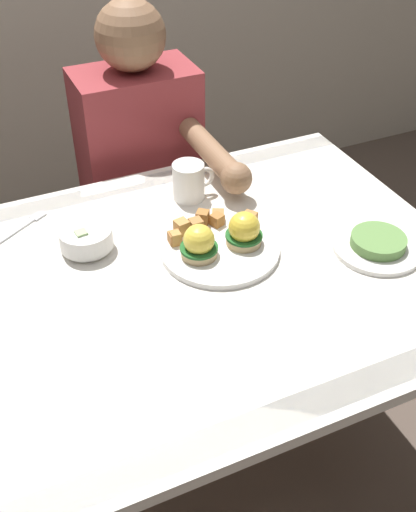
% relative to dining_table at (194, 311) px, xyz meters
% --- Properties ---
extents(ground_plane, '(6.00, 6.00, 0.00)m').
position_rel_dining_table_xyz_m(ground_plane, '(0.00, 0.00, -0.63)').
color(ground_plane, brown).
extents(dining_table, '(1.20, 0.90, 0.74)m').
position_rel_dining_table_xyz_m(dining_table, '(0.00, 0.00, 0.00)').
color(dining_table, white).
rests_on(dining_table, ground_plane).
extents(eggs_benedict_plate, '(0.27, 0.27, 0.09)m').
position_rel_dining_table_xyz_m(eggs_benedict_plate, '(0.09, 0.05, 0.13)').
color(eggs_benedict_plate, white).
rests_on(eggs_benedict_plate, dining_table).
extents(fruit_bowl, '(0.12, 0.12, 0.06)m').
position_rel_dining_table_xyz_m(fruit_bowl, '(-0.18, 0.18, 0.14)').
color(fruit_bowl, white).
rests_on(fruit_bowl, dining_table).
extents(coffee_mug, '(0.11, 0.08, 0.09)m').
position_rel_dining_table_xyz_m(coffee_mug, '(0.11, 0.28, 0.16)').
color(coffee_mug, white).
rests_on(coffee_mug, dining_table).
extents(fork, '(0.14, 0.10, 0.00)m').
position_rel_dining_table_xyz_m(fork, '(-0.30, 0.33, 0.11)').
color(fork, silver).
rests_on(fork, dining_table).
extents(side_plate, '(0.20, 0.20, 0.04)m').
position_rel_dining_table_xyz_m(side_plate, '(0.41, -0.09, 0.12)').
color(side_plate, white).
rests_on(side_plate, dining_table).
extents(diner_person, '(0.34, 0.54, 1.14)m').
position_rel_dining_table_xyz_m(diner_person, '(0.10, 0.60, 0.02)').
color(diner_person, '#33333D').
rests_on(diner_person, ground_plane).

